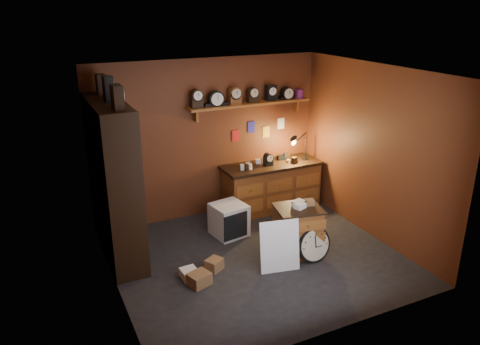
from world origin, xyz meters
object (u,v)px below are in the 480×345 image
shelving_unit (112,176)px  big_round_clock (314,245)px  workbench (271,184)px  low_cabinet (298,229)px

shelving_unit → big_round_clock: (2.50, -1.39, -1.00)m
shelving_unit → big_round_clock: 3.03m
shelving_unit → workbench: shelving_unit is taller
low_cabinet → shelving_unit: bearing=166.6°
low_cabinet → big_round_clock: size_ratio=1.60×
low_cabinet → big_round_clock: (0.10, -0.28, -0.15)m
low_cabinet → big_round_clock: 0.34m
big_round_clock → shelving_unit: bearing=150.9°
workbench → big_round_clock: (-0.34, -1.88, -0.22)m
workbench → low_cabinet: (-0.45, -1.60, -0.07)m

